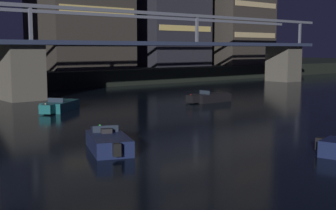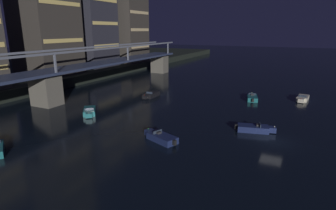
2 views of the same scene
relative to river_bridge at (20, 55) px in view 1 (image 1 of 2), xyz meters
The scene contains 4 objects.
river_bridge is the anchor object (origin of this frame).
speedboat_near_left 11.20m from the river_bridge, 95.14° to the right, with size 4.62×4.11×1.16m.
speedboat_mid_center 19.47m from the river_bridge, 45.32° to the right, with size 5.19×1.81×1.16m.
speedboat_mid_right 26.61m from the river_bridge, 102.56° to the right, with size 3.12×5.07×1.16m.
Camera 1 is at (-18.04, -7.74, 5.14)m, focal length 49.45 mm.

